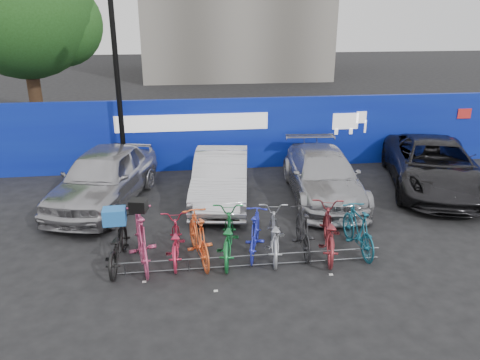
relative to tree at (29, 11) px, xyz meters
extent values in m
plane|color=black|center=(6.77, -10.06, -5.07)|extent=(100.00, 100.00, 0.00)
cube|color=#0B1A9B|center=(6.77, -4.06, -3.87)|extent=(22.00, 0.15, 2.40)
cube|color=white|center=(5.77, -4.16, -3.42)|extent=(5.00, 0.02, 0.55)
cube|color=white|center=(10.97, -4.16, -3.52)|extent=(1.20, 0.02, 0.90)
cube|color=red|center=(15.27, -4.16, -3.37)|extent=(0.50, 0.02, 0.35)
cylinder|color=#382314|center=(-0.23, -0.06, -3.07)|extent=(0.50, 0.50, 4.00)
sphere|color=#1F4A17|center=(-0.23, -0.06, 0.13)|extent=(5.20, 5.20, 5.20)
sphere|color=#1F4A17|center=(0.97, 0.24, -0.47)|extent=(3.20, 3.20, 3.20)
cylinder|color=black|center=(3.57, -4.66, -2.07)|extent=(0.16, 0.16, 6.00)
cylinder|color=#595B60|center=(6.77, -10.66, -4.79)|extent=(5.60, 0.03, 0.03)
cylinder|color=#595B60|center=(6.77, -10.66, -5.02)|extent=(5.60, 0.03, 0.03)
cylinder|color=#595B60|center=(4.17, -10.66, -4.93)|extent=(0.03, 0.03, 0.28)
cylinder|color=#595B60|center=(5.47, -10.66, -4.93)|extent=(0.03, 0.03, 0.28)
cylinder|color=#595B60|center=(6.77, -10.66, -4.93)|extent=(0.03, 0.03, 0.28)
cylinder|color=#595B60|center=(8.07, -10.66, -4.93)|extent=(0.03, 0.03, 0.28)
cylinder|color=#595B60|center=(9.37, -10.66, -4.93)|extent=(0.03, 0.03, 0.28)
imported|color=#A7A6AB|center=(3.24, -6.73, -4.28)|extent=(3.04, 4.98, 1.58)
imported|color=silver|center=(6.48, -6.87, -4.38)|extent=(2.03, 4.37, 1.39)
imported|color=#ABABAF|center=(9.40, -7.01, -4.40)|extent=(2.24, 4.77, 1.35)
imported|color=black|center=(12.89, -6.74, -4.33)|extent=(3.87, 5.80, 1.48)
imported|color=black|center=(4.00, -10.19, -4.58)|extent=(0.75, 1.88, 0.97)
imported|color=#C64572|center=(4.50, -10.22, -4.45)|extent=(0.94, 2.12, 1.23)
imported|color=#D5294C|center=(5.19, -10.09, -4.62)|extent=(0.61, 1.72, 0.90)
imported|color=orange|center=(5.71, -10.20, -4.52)|extent=(0.84, 1.88, 1.09)
imported|color=#187734|center=(6.33, -10.14, -4.56)|extent=(0.94, 2.03, 1.03)
imported|color=#2730C2|center=(6.96, -10.06, -4.57)|extent=(0.88, 1.73, 1.00)
imported|color=#A2A5AA|center=(7.36, -10.13, -4.57)|extent=(0.93, 1.96, 0.99)
imported|color=black|center=(8.03, -10.09, -4.56)|extent=(0.59, 1.71, 1.01)
imported|color=maroon|center=(8.57, -10.23, -4.54)|extent=(1.14, 2.13, 1.06)
imported|color=#155970|center=(9.26, -10.22, -4.54)|extent=(0.56, 1.77, 1.05)
cube|color=blue|center=(4.00, -10.19, -3.93)|extent=(0.48, 0.37, 0.33)
cube|color=black|center=(4.50, -10.22, -3.71)|extent=(0.40, 0.37, 0.25)
camera|label=1|loc=(5.49, -19.22, 0.08)|focal=35.00mm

